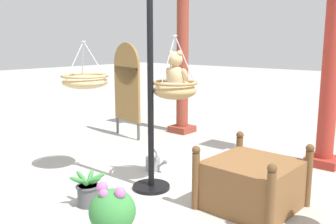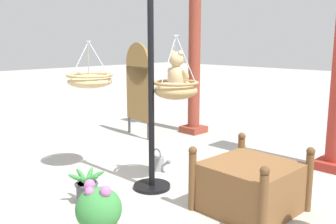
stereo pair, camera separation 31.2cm
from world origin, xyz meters
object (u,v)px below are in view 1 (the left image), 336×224
object	(u,v)px
greenhouse_pillar_left	(331,67)
potted_plant_bushy_green	(88,191)
display_pole_central	(151,129)
wooden_planter_box	(252,182)
hanging_basket_left_high	(85,81)
display_sign_board	(127,82)
hanging_basket_with_teddy	(175,89)
watering_can	(154,163)
teddy_bear	(176,72)
greenhouse_pillar_right	(182,60)

from	to	relation	value
greenhouse_pillar_left	potted_plant_bushy_green	size ratio (longest dim) A/B	7.35
display_pole_central	wooden_planter_box	bearing A→B (deg)	15.09
hanging_basket_left_high	display_sign_board	xyz separation A→B (m)	(-1.04, 1.70, -0.23)
hanging_basket_with_teddy	greenhouse_pillar_left	xyz separation A→B (m)	(1.12, 1.95, 0.20)
hanging_basket_left_high	watering_can	xyz separation A→B (m)	(0.56, 0.66, -1.13)
hanging_basket_with_teddy	display_sign_board	world-z (taller)	hanging_basket_with_teddy
potted_plant_bushy_green	watering_can	world-z (taller)	potted_plant_bushy_green
teddy_bear	hanging_basket_left_high	bearing A→B (deg)	-158.50
display_pole_central	potted_plant_bushy_green	bearing A→B (deg)	-103.64
display_pole_central	watering_can	xyz separation A→B (m)	(-0.41, 0.49, -0.63)
display_pole_central	wooden_planter_box	distance (m)	1.28
wooden_planter_box	display_sign_board	size ratio (longest dim) A/B	0.56
teddy_bear	watering_can	distance (m)	1.41
hanging_basket_left_high	potted_plant_bushy_green	distance (m)	1.46
display_pole_central	greenhouse_pillar_left	bearing A→B (deg)	59.92
teddy_bear	greenhouse_pillar_right	distance (m)	2.72
wooden_planter_box	teddy_bear	bearing A→B (deg)	-177.81
hanging_basket_with_teddy	greenhouse_pillar_left	world-z (taller)	greenhouse_pillar_left
hanging_basket_with_teddy	watering_can	xyz separation A→B (m)	(-0.56, 0.24, -1.08)
watering_can	hanging_basket_left_high	bearing A→B (deg)	-130.55
display_pole_central	display_sign_board	distance (m)	2.54
greenhouse_pillar_left	hanging_basket_with_teddy	bearing A→B (deg)	-119.96
greenhouse_pillar_right	wooden_planter_box	world-z (taller)	greenhouse_pillar_right
greenhouse_pillar_right	hanging_basket_left_high	bearing A→B (deg)	-79.12
hanging_basket_with_teddy	teddy_bear	xyz separation A→B (m)	(-0.00, 0.02, 0.19)
greenhouse_pillar_right	wooden_planter_box	size ratio (longest dim) A/B	2.99
teddy_bear	potted_plant_bushy_green	world-z (taller)	teddy_bear
greenhouse_pillar_left	wooden_planter_box	size ratio (longest dim) A/B	2.99
teddy_bear	watering_can	bearing A→B (deg)	159.19
hanging_basket_left_high	display_sign_board	distance (m)	2.01
hanging_basket_left_high	hanging_basket_with_teddy	bearing A→B (deg)	20.52
display_pole_central	hanging_basket_left_high	bearing A→B (deg)	-170.07
hanging_basket_left_high	teddy_bear	bearing A→B (deg)	21.50
hanging_basket_with_teddy	teddy_bear	distance (m)	0.19
greenhouse_pillar_right	potted_plant_bushy_green	distance (m)	3.69
teddy_bear	wooden_planter_box	world-z (taller)	teddy_bear
potted_plant_bushy_green	wooden_planter_box	bearing A→B (deg)	39.11
greenhouse_pillar_left	greenhouse_pillar_right	xyz separation A→B (m)	(-2.75, 0.25, -0.00)
display_pole_central	display_sign_board	xyz separation A→B (m)	(-2.02, 1.53, 0.27)
hanging_basket_with_teddy	hanging_basket_left_high	world-z (taller)	hanging_basket_with_teddy
greenhouse_pillar_left	wooden_planter_box	bearing A→B (deg)	-93.73
display_pole_central	hanging_basket_left_high	distance (m)	1.11
potted_plant_bushy_green	watering_can	distance (m)	1.29
hanging_basket_with_teddy	display_pole_central	bearing A→B (deg)	-120.96
wooden_planter_box	watering_can	distance (m)	1.58
wooden_planter_box	watering_can	bearing A→B (deg)	173.60
display_pole_central	greenhouse_pillar_left	distance (m)	2.62
greenhouse_pillar_right	wooden_planter_box	xyz separation A→B (m)	(2.63, -2.14, -1.10)
teddy_bear	hanging_basket_left_high	xyz separation A→B (m)	(-1.12, -0.44, -0.14)
greenhouse_pillar_right	display_sign_board	bearing A→B (deg)	-120.18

